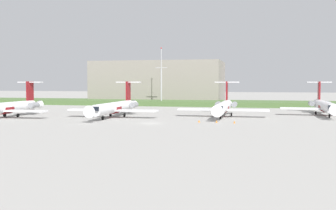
% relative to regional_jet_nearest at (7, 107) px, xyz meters
% --- Properties ---
extents(ground_plane, '(500.00, 500.00, 0.00)m').
position_rel_regional_jet_nearest_xyz_m(ground_plane, '(38.67, 24.38, -2.54)').
color(ground_plane, '#9E9B96').
extents(grass_berm, '(320.00, 20.00, 1.79)m').
position_rel_regional_jet_nearest_xyz_m(grass_berm, '(38.67, 62.15, -1.64)').
color(grass_berm, '#4C6B38').
rests_on(grass_berm, ground).
extents(regional_jet_nearest, '(22.81, 31.00, 9.00)m').
position_rel_regional_jet_nearest_xyz_m(regional_jet_nearest, '(0.00, 0.00, 0.00)').
color(regional_jet_nearest, white).
rests_on(regional_jet_nearest, ground).
extents(regional_jet_second, '(22.81, 31.00, 9.00)m').
position_rel_regional_jet_nearest_xyz_m(regional_jet_second, '(25.83, 7.16, 0.00)').
color(regional_jet_second, white).
rests_on(regional_jet_second, ground).
extents(regional_jet_third, '(22.81, 31.00, 9.00)m').
position_rel_regional_jet_nearest_xyz_m(regional_jet_third, '(52.28, 15.20, 0.00)').
color(regional_jet_third, white).
rests_on(regional_jet_third, ground).
extents(regional_jet_fourth, '(22.81, 31.00, 9.00)m').
position_rel_regional_jet_nearest_xyz_m(regional_jet_fourth, '(78.08, 24.91, 0.00)').
color(regional_jet_fourth, white).
rests_on(regional_jet_fourth, ground).
extents(antenna_mast, '(4.40, 0.50, 21.76)m').
position_rel_regional_jet_nearest_xyz_m(antenna_mast, '(25.16, 58.18, 6.52)').
color(antenna_mast, '#B2B2B7').
rests_on(antenna_mast, ground).
extents(distant_hangar, '(54.86, 29.05, 17.70)m').
position_rel_regional_jet_nearest_xyz_m(distant_hangar, '(18.23, 82.46, 6.32)').
color(distant_hangar, gray).
rests_on(distant_hangar, ground).
extents(safety_cone_front_marker, '(0.44, 0.44, 0.55)m').
position_rel_regional_jet_nearest_xyz_m(safety_cone_front_marker, '(48.47, -1.28, -2.26)').
color(safety_cone_front_marker, orange).
rests_on(safety_cone_front_marker, ground).
extents(safety_cone_mid_marker, '(0.44, 0.44, 0.55)m').
position_rel_regional_jet_nearest_xyz_m(safety_cone_mid_marker, '(52.26, -1.17, -2.26)').
color(safety_cone_mid_marker, orange).
rests_on(safety_cone_mid_marker, ground).
extents(safety_cone_rear_marker, '(0.44, 0.44, 0.55)m').
position_rel_regional_jet_nearest_xyz_m(safety_cone_rear_marker, '(56.11, -1.71, -2.26)').
color(safety_cone_rear_marker, orange).
rests_on(safety_cone_rear_marker, ground).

